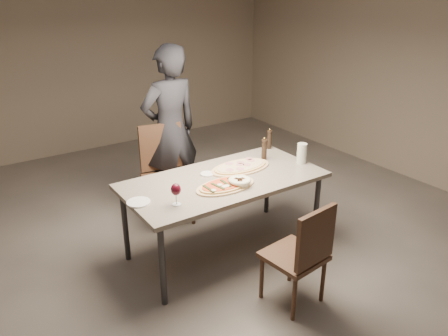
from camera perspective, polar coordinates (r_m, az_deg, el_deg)
room at (r=3.68m, az=0.00°, el=7.92°), size 7.00×7.00×7.00m
dining_table at (r=3.92m, az=0.00°, el=-2.12°), size 1.80×0.90×0.75m
zucchini_pizza at (r=3.72m, az=0.20°, el=-2.27°), size 0.56×0.31×0.05m
ham_pizza at (r=4.11m, az=2.17°, el=0.16°), size 0.62×0.34×0.04m
bread_basket at (r=3.74m, az=2.06°, el=-1.79°), size 0.20×0.20×0.07m
oil_dish at (r=3.97m, az=-2.19°, el=-0.79°), size 0.13×0.13×0.01m
pepper_mill_left at (r=4.31m, az=5.28°, el=2.47°), size 0.06×0.06×0.23m
pepper_mill_right at (r=4.61m, az=5.94°, el=3.77°), size 0.06×0.06×0.22m
carafe at (r=4.27m, az=10.13°, el=1.90°), size 0.09×0.09×0.20m
wine_glass at (r=3.40m, az=-6.30°, el=-2.90°), size 0.08×0.08×0.18m
side_plate at (r=3.53m, az=-11.10°, el=-4.42°), size 0.19×0.19×0.01m
chair_near at (r=3.39m, az=10.26°, el=-10.65°), size 0.46×0.46×0.88m
chair_far at (r=4.64m, az=-7.71°, el=0.04°), size 0.55×0.55×1.01m
diner at (r=4.73m, az=-7.04°, el=4.92°), size 0.69×0.48×1.82m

